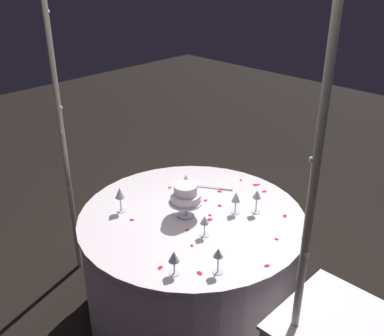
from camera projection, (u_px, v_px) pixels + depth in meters
The scene contains 31 objects.
ground_plane at pixel (192, 306), 3.26m from camera, with size 12.00×12.00×0.00m, color black.
decorative_arch at pixel (151, 107), 2.37m from camera, with size 1.99×0.06×2.46m.
main_table at pixel (192, 263), 3.09m from camera, with size 1.47×1.47×0.77m.
tiered_cake at pixel (186, 196), 2.85m from camera, with size 0.22×0.22×0.22m.
wine_glass_0 at pixel (257, 196), 2.90m from camera, with size 0.06×0.06×0.16m.
wine_glass_1 at pixel (205, 221), 2.68m from camera, with size 0.06×0.06×0.14m.
wine_glass_2 at pixel (186, 181), 3.06m from camera, with size 0.06×0.06×0.18m.
wine_glass_3 at pixel (120, 194), 2.91m from camera, with size 0.06×0.06×0.17m.
wine_glass_4 at pixel (218, 255), 2.36m from camera, with size 0.06×0.06×0.15m.
wine_glass_5 at pixel (174, 257), 2.36m from camera, with size 0.06×0.06×0.14m.
wine_glass_6 at pixel (236, 198), 2.90m from camera, with size 0.06×0.06×0.15m.
cake_knife at pixel (215, 188), 3.25m from camera, with size 0.26×0.17×0.01m.
rose_petal_0 at pixel (258, 184), 3.30m from camera, with size 0.03×0.02×0.00m, color red.
rose_petal_1 at pixel (264, 191), 3.20m from camera, with size 0.04×0.03×0.00m, color red.
rose_petal_2 at pixel (210, 215), 2.92m from camera, with size 0.03×0.02×0.00m, color red.
rose_petal_3 at pixel (267, 266), 2.46m from camera, with size 0.03×0.02×0.00m, color red.
rose_petal_4 at pixel (205, 200), 3.09m from camera, with size 0.03×0.02×0.00m, color red.
rose_petal_5 at pixel (193, 202), 3.06m from camera, with size 0.03×0.02×0.00m, color red.
rose_petal_6 at pixel (285, 216), 2.91m from camera, with size 0.04×0.02×0.00m, color red.
rose_petal_7 at pixel (220, 191), 3.20m from camera, with size 0.04×0.02×0.00m, color red.
rose_petal_8 at pixel (160, 268), 2.44m from camera, with size 0.03×0.02×0.00m, color red.
rose_petal_9 at pixel (210, 220), 2.87m from camera, with size 0.04×0.03×0.00m, color red.
rose_petal_10 at pixel (192, 245), 2.62m from camera, with size 0.02×0.02×0.00m, color red.
rose_petal_11 at pixel (255, 185), 3.29m from camera, with size 0.04×0.03×0.00m, color red.
rose_petal_12 at pixel (170, 188), 3.25m from camera, with size 0.03×0.02×0.00m, color red.
rose_petal_13 at pixel (187, 230), 2.77m from camera, with size 0.03×0.02×0.00m, color red.
rose_petal_14 at pixel (200, 273), 2.40m from camera, with size 0.04×0.03×0.00m, color red.
rose_petal_15 at pixel (132, 220), 2.87m from camera, with size 0.03×0.02×0.00m, color red.
rose_petal_16 at pixel (220, 206), 3.03m from camera, with size 0.03×0.02×0.00m, color red.
rose_petal_17 at pixel (241, 180), 3.36m from camera, with size 0.03×0.02×0.00m, color red.
rose_petal_18 at pixel (277, 239), 2.68m from camera, with size 0.03×0.02×0.00m, color red.
Camera 1 is at (-1.74, 1.78, 2.33)m, focal length 42.28 mm.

